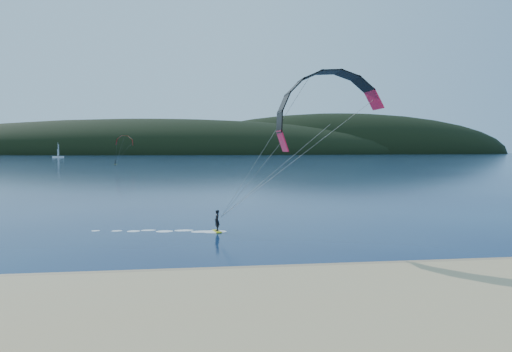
# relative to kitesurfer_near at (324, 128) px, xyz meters

# --- Properties ---
(ground) EXTENTS (1800.00, 1800.00, 0.00)m
(ground) POSITION_rel_kitesurfer_near_xyz_m (-8.53, -12.45, -8.28)
(ground) COLOR #071438
(ground) RESTS_ON ground
(wet_sand) EXTENTS (220.00, 2.50, 0.10)m
(wet_sand) POSITION_rel_kitesurfer_near_xyz_m (-8.53, -7.95, -8.23)
(wet_sand) COLOR #997959
(wet_sand) RESTS_ON ground
(headland) EXTENTS (1200.00, 310.00, 140.00)m
(headland) POSITION_rel_kitesurfer_near_xyz_m (-7.89, 732.83, -8.28)
(headland) COLOR black
(headland) RESTS_ON ground
(kitesurfer_near) EXTENTS (22.89, 8.28, 12.97)m
(kitesurfer_near) POSITION_rel_kitesurfer_near_xyz_m (0.00, 0.00, 0.00)
(kitesurfer_near) COLOR gold
(kitesurfer_near) RESTS_ON ground
(kitesurfer_far) EXTENTS (9.61, 7.33, 11.80)m
(kitesurfer_far) POSITION_rel_kitesurfer_near_xyz_m (-40.53, 182.76, 1.21)
(kitesurfer_far) COLOR gold
(kitesurfer_far) RESTS_ON ground
(sailboat) EXTENTS (9.40, 6.05, 13.37)m
(sailboat) POSITION_rel_kitesurfer_near_xyz_m (-125.22, 383.58, -7.30)
(sailboat) COLOR white
(sailboat) RESTS_ON ground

